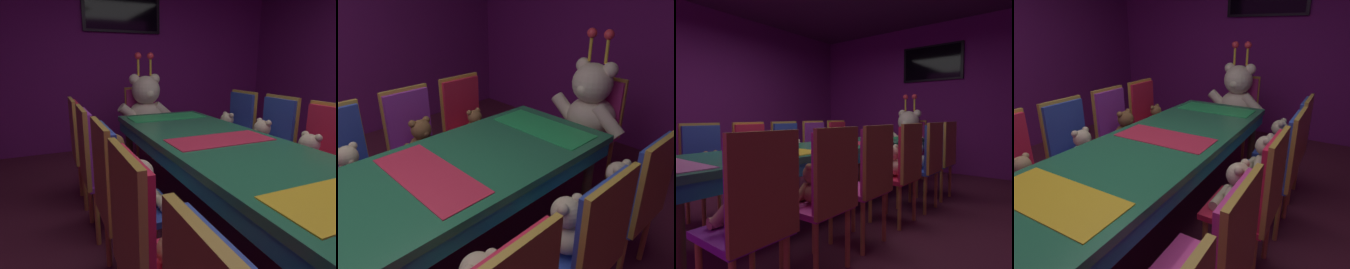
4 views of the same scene
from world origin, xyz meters
TOP-DOWN VIEW (x-y plane):
  - wall_back at (0.00, 3.20)m, footprint 5.20×0.12m
  - banquet_table at (0.00, 0.00)m, footprint 0.90×3.49m
  - chair_left_2 at (-0.83, -0.26)m, footprint 0.42×0.41m
  - teddy_left_2 at (-0.69, -0.26)m, footprint 0.22×0.28m
  - chair_left_3 at (-0.82, 0.27)m, footprint 0.42×0.41m
  - teddy_left_3 at (-0.68, 0.27)m, footprint 0.25×0.32m
  - chair_left_4 at (-0.84, 0.85)m, footprint 0.42×0.41m
  - teddy_left_4 at (-0.70, 0.85)m, footprint 0.27×0.34m
  - chair_left_5 at (-0.86, 1.39)m, footprint 0.42×0.41m
  - teddy_left_5 at (-0.71, 1.39)m, footprint 0.21×0.28m
  - chair_right_3 at (0.82, 0.30)m, footprint 0.42×0.41m
  - teddy_right_3 at (0.67, 0.30)m, footprint 0.26×0.33m
  - chair_right_4 at (0.84, 0.85)m, footprint 0.42×0.41m
  - teddy_right_4 at (0.69, 0.85)m, footprint 0.26×0.34m
  - chair_right_5 at (0.83, 1.39)m, footprint 0.42×0.41m
  - teddy_right_5 at (0.68, 1.39)m, footprint 0.25×0.32m
  - throne_chair at (0.00, 2.29)m, footprint 0.41×0.42m
  - king_teddy_bear at (0.00, 2.12)m, footprint 0.74×0.57m
  - wall_tv at (0.00, 3.11)m, footprint 1.14×0.06m

SIDE VIEW (x-z plane):
  - teddy_left_5 at x=-0.71m, z-range 0.44..0.70m
  - teddy_left_2 at x=-0.69m, z-range 0.44..0.70m
  - teddy_right_5 at x=0.68m, z-range 0.44..0.74m
  - teddy_left_3 at x=-0.68m, z-range 0.44..0.74m
  - teddy_right_3 at x=0.67m, z-range 0.44..0.75m
  - teddy_right_4 at x=0.69m, z-range 0.44..0.76m
  - chair_left_2 at x=-0.83m, z-range 0.10..1.09m
  - chair_left_3 at x=-0.82m, z-range 0.10..1.09m
  - chair_left_4 at x=-0.84m, z-range 0.10..1.09m
  - chair_left_5 at x=-0.86m, z-range 0.10..1.09m
  - chair_right_3 at x=0.82m, z-range 0.10..1.09m
  - chair_right_4 at x=0.84m, z-range 0.10..1.09m
  - chair_right_5 at x=0.83m, z-range 0.10..1.09m
  - throne_chair at x=0.00m, z-range 0.10..1.09m
  - teddy_left_4 at x=-0.70m, z-range 0.44..0.76m
  - banquet_table at x=0.00m, z-range 0.28..1.03m
  - king_teddy_bear at x=0.00m, z-range 0.29..1.24m
  - wall_back at x=0.00m, z-range 0.00..2.80m
  - wall_tv at x=0.00m, z-range 1.72..2.38m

